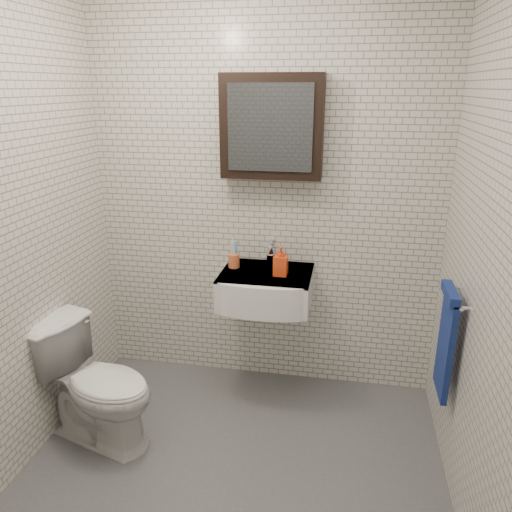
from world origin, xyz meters
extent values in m
cube|color=#52555B|center=(0.00, 0.00, 0.01)|extent=(2.20, 2.00, 0.01)
cube|color=silver|center=(0.00, 1.00, 1.25)|extent=(2.20, 0.02, 2.50)
cube|color=silver|center=(0.00, -1.00, 1.25)|extent=(2.20, 0.02, 2.50)
cube|color=silver|center=(-1.10, 0.00, 1.25)|extent=(0.02, 2.00, 2.50)
cube|color=silver|center=(1.10, 0.00, 1.25)|extent=(0.02, 2.00, 2.50)
cube|color=white|center=(0.05, 0.78, 0.75)|extent=(0.55, 0.45, 0.20)
cylinder|color=silver|center=(0.05, 0.80, 0.84)|extent=(0.31, 0.31, 0.02)
cylinder|color=silver|center=(0.05, 0.80, 0.85)|extent=(0.04, 0.04, 0.01)
cube|color=white|center=(0.05, 0.78, 0.84)|extent=(0.55, 0.45, 0.01)
cylinder|color=silver|center=(0.05, 0.94, 0.88)|extent=(0.06, 0.06, 0.06)
cylinder|color=silver|center=(0.05, 0.94, 0.94)|extent=(0.03, 0.03, 0.08)
cylinder|color=silver|center=(0.05, 0.88, 0.97)|extent=(0.02, 0.12, 0.02)
cube|color=silver|center=(0.05, 0.97, 0.99)|extent=(0.02, 0.09, 0.01)
cube|color=black|center=(0.05, 0.93, 1.70)|extent=(0.60, 0.14, 0.60)
cube|color=#3F444C|center=(0.05, 0.85, 1.70)|extent=(0.49, 0.01, 0.49)
cylinder|color=silver|center=(1.06, 0.35, 0.95)|extent=(0.02, 0.30, 0.02)
cylinder|color=silver|center=(1.08, 0.48, 0.95)|extent=(0.04, 0.02, 0.02)
cylinder|color=silver|center=(1.08, 0.22, 0.95)|extent=(0.04, 0.02, 0.02)
cube|color=navy|center=(1.05, 0.35, 0.68)|extent=(0.03, 0.26, 0.54)
cube|color=navy|center=(1.04, 0.35, 0.96)|extent=(0.05, 0.26, 0.05)
cylinder|color=#D26034|center=(-0.17, 0.82, 0.89)|extent=(0.09, 0.09, 0.09)
cylinder|color=white|center=(-0.18, 0.82, 0.95)|extent=(0.02, 0.03, 0.17)
cylinder|color=#45A8DD|center=(-0.15, 0.82, 0.94)|extent=(0.01, 0.02, 0.15)
cylinder|color=white|center=(-0.17, 0.84, 0.95)|extent=(0.02, 0.03, 0.17)
cylinder|color=#45A8DD|center=(-0.15, 0.83, 0.95)|extent=(0.02, 0.03, 0.16)
imported|color=#E04F17|center=(0.14, 0.74, 0.94)|extent=(0.08, 0.08, 0.18)
imported|color=white|center=(-0.80, 0.15, 0.35)|extent=(0.78, 0.58, 0.71)
camera|label=1|loc=(0.52, -2.03, 1.93)|focal=35.00mm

